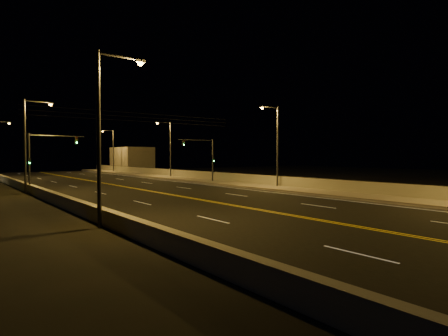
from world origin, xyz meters
TOP-DOWN VIEW (x-y plane):
  - road at (0.00, 20.00)m, footprint 18.00×120.00m
  - sidewalk at (10.80, 20.00)m, footprint 3.60×120.00m
  - curb at (8.93, 20.00)m, footprint 0.14×120.00m
  - parapet_wall at (12.45, 20.00)m, footprint 0.30×120.00m
  - jersey_barrier at (-9.74, 20.00)m, footprint 0.45×120.00m
  - distant_building_right at (16.50, 69.82)m, footprint 6.00×10.00m
  - parapet_rail at (12.45, 20.00)m, footprint 0.06×120.00m
  - lane_markings at (0.00, 19.93)m, footprint 17.32×116.00m
  - streetlight_1 at (11.51, 21.64)m, footprint 2.55×0.28m
  - streetlight_2 at (11.51, 44.43)m, footprint 2.55×0.28m
  - streetlight_3 at (11.51, 68.10)m, footprint 2.55×0.28m
  - streetlight_4 at (-9.91, 12.01)m, footprint 2.55×0.28m
  - streetlight_5 at (-9.91, 31.74)m, footprint 2.55×0.28m
  - traffic_signal_right at (9.94, 32.20)m, footprint 5.11×0.31m
  - traffic_signal_left at (-8.74, 32.20)m, footprint 5.11×0.31m
  - overhead_wires at (0.00, 29.50)m, footprint 22.00×0.03m

SIDE VIEW (x-z plane):
  - road at x=0.00m, z-range 0.00..0.02m
  - lane_markings at x=0.00m, z-range 0.02..0.02m
  - curb at x=8.93m, z-range 0.00..0.15m
  - sidewalk at x=10.80m, z-range 0.00..0.30m
  - jersey_barrier at x=-9.74m, z-range 0.00..0.83m
  - parapet_wall at x=12.45m, z-range 0.30..1.30m
  - parapet_rail at x=12.45m, z-range 1.30..1.36m
  - distant_building_right at x=16.50m, z-range 0.00..5.20m
  - traffic_signal_right at x=9.94m, z-range 0.79..6.37m
  - traffic_signal_left at x=-8.74m, z-range 0.79..6.37m
  - streetlight_1 at x=11.51m, z-range 0.70..9.32m
  - streetlight_2 at x=11.51m, z-range 0.70..9.32m
  - streetlight_3 at x=11.51m, z-range 0.70..9.32m
  - streetlight_4 at x=-9.91m, z-range 0.70..9.32m
  - streetlight_5 at x=-9.91m, z-range 0.70..9.32m
  - overhead_wires at x=0.00m, z-range 6.98..7.81m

